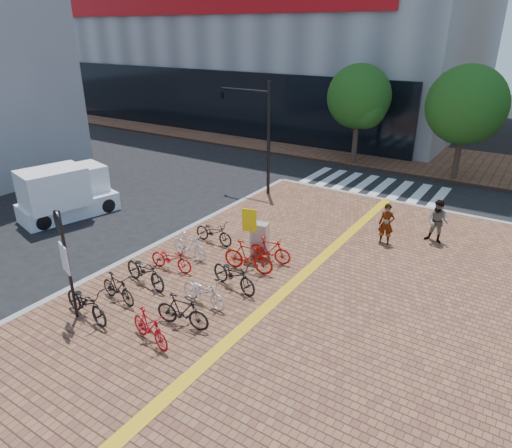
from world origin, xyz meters
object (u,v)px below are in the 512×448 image
Objects in this scene: bike_9 at (234,274)px; pedestrian_a at (386,224)px; notice_sign at (64,252)px; utility_box at (260,240)px; bike_4 at (190,246)px; bike_0 at (86,302)px; bike_3 at (171,258)px; bike_8 at (204,291)px; bike_11 at (270,250)px; bike_10 at (248,257)px; bike_5 at (214,232)px; bike_2 at (145,271)px; bike_6 at (150,328)px; pedestrian_b at (438,222)px; bike_7 at (182,311)px; traffic_light_pole at (247,115)px; box_truck at (65,193)px; yellow_sign at (250,225)px; bike_1 at (118,288)px.

bike_9 is 1.19× the size of pedestrian_a.
utility_box is at bearing 69.19° from notice_sign.
bike_4 is 2.76m from bike_9.
notice_sign reaches higher than bike_0.
bike_4 is 0.84× the size of bike_9.
bike_3 is 2.56m from bike_8.
bike_11 reaches higher than bike_3.
bike_9 is at bearing -175.66° from bike_10.
utility_box is at bearing -86.09° from bike_5.
utility_box reaches higher than bike_5.
bike_6 is at bearing -123.84° from bike_2.
bike_5 is 1.02× the size of pedestrian_b.
bike_5 is 0.95× the size of bike_10.
bike_8 is at bearing -78.33° from bike_2.
bike_5 is 2.65m from bike_10.
bike_0 reaches higher than bike_2.
bike_5 is at bearing -4.13° from bike_3.
bike_10 is 5.94m from notice_sign.
bike_7 is (2.61, 1.20, -0.02)m from bike_0.
bike_5 is (-0.03, 6.01, -0.05)m from bike_0.
bike_3 is at bearing 122.27° from bike_11.
pedestrian_a is 9.13m from traffic_light_pole.
bike_2 is at bearing 97.66° from bike_8.
pedestrian_b is 0.39× the size of box_truck.
bike_8 is 7.94m from pedestrian_a.
bike_10 is at bearing -59.75° from yellow_sign.
bike_2 reaches higher than bike_4.
utility_box is (-0.32, 3.68, 0.20)m from bike_8.
bike_0 is at bearing 146.61° from bike_10.
bike_2 reaches higher than bike_11.
pedestrian_b is at bearing 44.36° from yellow_sign.
box_truck is at bearing 145.10° from notice_sign.
notice_sign is (-2.92, -1.39, 1.62)m from bike_7.
utility_box is (2.10, 0.07, 0.19)m from bike_5.
bike_2 is 2.92m from bike_9.
bike_11 is (2.57, 2.35, 0.04)m from bike_3.
bike_8 is 0.87× the size of yellow_sign.
bike_6 reaches higher than bike_3.
utility_box is 0.23× the size of traffic_light_pole.
utility_box is at bearing 24.64° from bike_9.
yellow_sign reaches higher than pedestrian_b.
bike_7 is at bearing -81.77° from bike_1.
utility_box is at bearing -19.51° from bike_2.
traffic_light_pole reaches higher than bike_11.
bike_8 is at bearing -115.29° from pedestrian_b.
bike_9 is 0.57× the size of notice_sign.
bike_9 is 2.28m from yellow_sign.
bike_10 is at bearing 154.15° from bike_11.
bike_3 is (0.01, 1.21, -0.07)m from bike_2.
bike_5 is at bearing 60.33° from bike_9.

